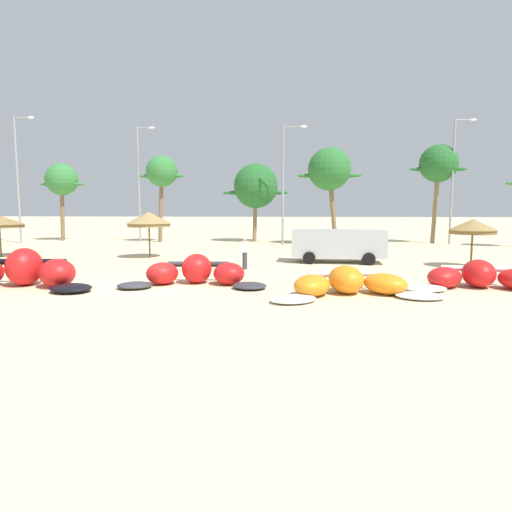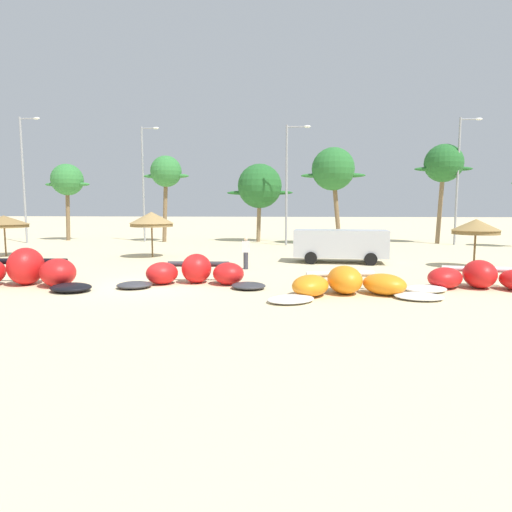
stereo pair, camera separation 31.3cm
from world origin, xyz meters
name	(u,v)px [view 1 (the left image)]	position (x,y,z in m)	size (l,w,h in m)	color
ground_plane	(147,286)	(0.00, 0.00, 0.00)	(260.00, 260.00, 0.00)	beige
kite_left	(20,273)	(-4.80, -0.66, 0.57)	(6.70, 3.27, 1.49)	black
kite_left_of_center	(196,273)	(1.86, 0.47, 0.46)	(6.04, 2.88, 1.20)	#333338
kite_center	(349,284)	(7.71, -1.16, 0.38)	(6.18, 3.51, 1.00)	white
kite_right_of_center	(481,278)	(12.87, 0.43, 0.41)	(6.12, 3.13, 1.08)	white
beach_umbrella_middle	(149,219)	(-3.05, 9.51, 2.36)	(2.72, 2.72, 2.82)	brown
beach_umbrella_near_palms	(473,226)	(14.95, 6.59, 2.11)	(2.37, 2.37, 2.50)	brown
parked_van	(336,243)	(8.19, 8.05, 1.09)	(5.25, 2.46, 1.84)	#B2B7BC
person_near_kites	(245,253)	(3.36, 4.93, 0.82)	(0.36, 0.24, 1.62)	#383842
palm_leftmost	(62,180)	(-15.56, 22.43, 5.58)	(4.37, 2.92, 7.13)	brown
palm_left	(162,173)	(-5.82, 21.57, 6.15)	(4.14, 2.76, 7.66)	brown
palm_left_of_gap	(256,186)	(2.44, 22.62, 4.96)	(5.94, 3.96, 6.98)	#7F6647
palm_center_left	(329,170)	(8.72, 19.82, 6.14)	(5.23, 3.49, 7.95)	brown
palm_center_right	(439,165)	(18.08, 22.02, 6.70)	(4.78, 3.19, 8.40)	#7F6647
lamppost_west	(19,174)	(-17.53, 19.10, 5.92)	(1.86, 0.24, 10.72)	gray
lamppost_west_center	(140,179)	(-7.81, 21.53, 5.62)	(1.67, 0.24, 10.18)	gray
lamppost_east_center	(285,179)	(5.11, 19.03, 5.38)	(1.98, 0.24, 9.62)	gray
lamppost_east	(454,176)	(19.03, 20.98, 5.71)	(1.79, 0.24, 10.32)	gray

